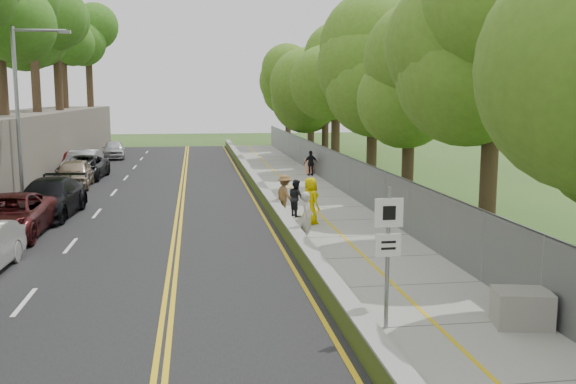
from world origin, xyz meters
TOP-DOWN VIEW (x-y plane):
  - ground at (0.00, 0.00)m, footprint 140.00×140.00m
  - road at (-5.40, 15.00)m, footprint 11.20×66.00m
  - sidewalk at (2.55, 15.00)m, footprint 4.20×66.00m
  - jersey_barrier at (0.25, 15.00)m, footprint 0.42×66.00m
  - chainlink_fence at (4.65, 15.00)m, footprint 0.04×66.00m
  - trees_fenceside at (7.00, 15.00)m, footprint 7.00×66.00m
  - streetlight at (-10.46, 14.00)m, footprint 2.52×0.22m
  - signpost at (1.05, -3.02)m, footprint 0.62×0.09m
  - construction_barrel at (4.30, 24.53)m, footprint 0.58×0.58m
  - concrete_block at (4.04, -3.29)m, footprint 1.35×1.13m
  - car_2 at (-9.59, 7.67)m, footprint 2.61×5.50m
  - car_3 at (-9.02, 11.51)m, footprint 2.61×5.58m
  - car_4 at (-9.55, 20.21)m, footprint 2.07×4.63m
  - car_5 at (-9.94, 25.45)m, footprint 1.93×4.93m
  - car_6 at (-9.62, 23.78)m, footprint 2.62×5.23m
  - car_7 at (-10.60, 25.49)m, footprint 2.44×5.24m
  - car_8 at (-9.40, 36.55)m, footprint 2.09×4.39m
  - painter_0 at (1.45, 8.44)m, footprint 0.90×1.06m
  - painter_1 at (0.75, 5.23)m, footprint 0.56×0.72m
  - painter_2 at (1.15, 10.11)m, footprint 0.79×0.90m
  - painter_3 at (0.75, 10.66)m, footprint 0.99×1.24m
  - person_far at (4.20, 23.42)m, footprint 0.99×0.62m

SIDE VIEW (x-z plane):
  - ground at x=0.00m, z-range 0.00..0.00m
  - road at x=-5.40m, z-range 0.00..0.04m
  - sidewalk at x=2.55m, z-range 0.00..0.05m
  - jersey_barrier at x=0.25m, z-range 0.00..0.60m
  - concrete_block at x=4.04m, z-range 0.05..0.84m
  - construction_barrel at x=4.30m, z-range 0.05..1.01m
  - car_6 at x=-9.62m, z-range 0.04..1.46m
  - car_8 at x=-9.40m, z-range 0.04..1.49m
  - car_7 at x=-10.60m, z-range 0.04..1.52m
  - car_2 at x=-9.59m, z-range 0.04..1.56m
  - car_4 at x=-9.55m, z-range 0.04..1.58m
  - painter_2 at x=1.15m, z-range 0.05..1.59m
  - car_3 at x=-9.02m, z-range 0.04..1.61m
  - person_far at x=4.20m, z-range 0.05..1.62m
  - car_5 at x=-9.94m, z-range 0.04..1.64m
  - painter_3 at x=0.75m, z-range 0.05..1.73m
  - painter_1 at x=0.75m, z-range 0.05..1.82m
  - painter_0 at x=1.45m, z-range 0.05..1.89m
  - chainlink_fence at x=4.65m, z-range 0.00..2.00m
  - signpost at x=1.05m, z-range 0.41..3.51m
  - streetlight at x=-10.46m, z-range 0.64..8.64m
  - trees_fenceside at x=7.00m, z-range 0.00..14.00m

